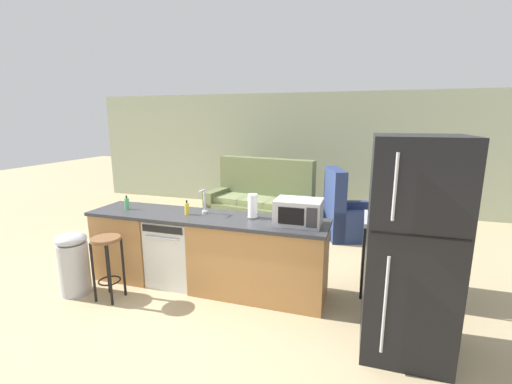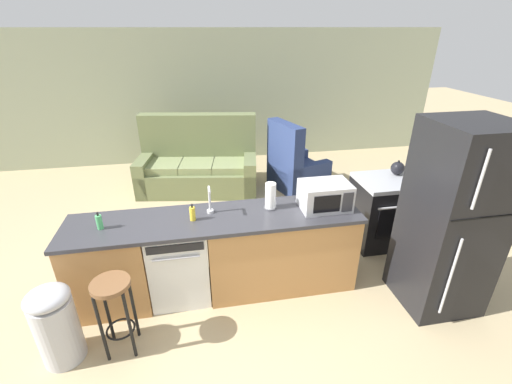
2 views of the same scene
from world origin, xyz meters
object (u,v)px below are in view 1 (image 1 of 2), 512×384
(microwave, at_px, (298,212))
(kettle, at_px, (414,210))
(dish_soap_bottle, at_px, (127,203))
(soap_bottle, at_px, (187,209))
(dishwasher, at_px, (177,250))
(bar_stool, at_px, (107,255))
(refrigerator, at_px, (411,249))
(stove_range, at_px, (396,256))
(armchair, at_px, (345,217))
(trash_bin, at_px, (73,263))
(paper_towel_roll, at_px, (253,206))
(couch, at_px, (261,203))

(microwave, relative_size, kettle, 2.44)
(dish_soap_bottle, bearing_deg, soap_bottle, 0.26)
(dishwasher, bearing_deg, bar_stool, -129.63)
(refrigerator, relative_size, dish_soap_bottle, 10.82)
(stove_range, bearing_deg, microwave, -152.81)
(microwave, xyz_separation_m, dish_soap_bottle, (-2.21, -0.01, -0.07))
(refrigerator, height_order, microwave, refrigerator)
(armchair, bearing_deg, dish_soap_bottle, -137.20)
(soap_bottle, bearing_deg, dishwasher, 176.05)
(dishwasher, xyz_separation_m, trash_bin, (-1.00, -0.63, -0.04))
(soap_bottle, bearing_deg, paper_towel_roll, 7.40)
(dishwasher, distance_m, kettle, 2.91)
(dishwasher, xyz_separation_m, bar_stool, (-0.52, -0.62, 0.11))
(microwave, relative_size, soap_bottle, 2.84)
(microwave, xyz_separation_m, kettle, (1.24, 0.68, -0.05))
(refrigerator, relative_size, paper_towel_roll, 6.76)
(stove_range, xyz_separation_m, dish_soap_bottle, (-3.28, -0.56, 0.52))
(dish_soap_bottle, bearing_deg, paper_towel_roll, 3.72)
(dish_soap_bottle, distance_m, bar_stool, 0.77)
(stove_range, distance_m, kettle, 0.58)
(dishwasher, bearing_deg, armchair, 51.23)
(paper_towel_roll, relative_size, couch, 0.13)
(paper_towel_roll, xyz_separation_m, bar_stool, (-1.49, -0.71, -0.50))
(kettle, bearing_deg, soap_bottle, -165.07)
(trash_bin, bearing_deg, soap_bottle, 27.83)
(dish_soap_bottle, xyz_separation_m, armchair, (2.60, 2.41, -0.62))
(stove_range, bearing_deg, refrigerator, -90.01)
(dishwasher, xyz_separation_m, stove_range, (2.60, 0.55, 0.03))
(bar_stool, distance_m, couch, 3.44)
(microwave, relative_size, bar_stool, 0.68)
(microwave, height_order, paper_towel_roll, paper_towel_roll)
(microwave, distance_m, kettle, 1.41)
(stove_range, xyz_separation_m, microwave, (-1.07, -0.55, 0.59))
(refrigerator, bearing_deg, microwave, 152.87)
(paper_towel_roll, bearing_deg, microwave, -9.53)
(dish_soap_bottle, distance_m, armchair, 3.60)
(dishwasher, distance_m, trash_bin, 1.19)
(bar_stool, bearing_deg, armchair, 51.05)
(dishwasher, bearing_deg, trash_bin, -147.66)
(soap_bottle, xyz_separation_m, trash_bin, (-1.18, -0.62, -0.59))
(kettle, height_order, trash_bin, kettle)
(refrigerator, xyz_separation_m, soap_bottle, (-2.42, 0.54, 0.02))
(paper_towel_roll, xyz_separation_m, armchair, (0.95, 2.30, -0.69))
(trash_bin, distance_m, couch, 3.59)
(dishwasher, relative_size, trash_bin, 1.14)
(dish_soap_bottle, bearing_deg, bar_stool, -74.79)
(dishwasher, height_order, armchair, armchair)
(microwave, bearing_deg, bar_stool, -163.12)
(dish_soap_bottle, xyz_separation_m, couch, (0.96, 2.73, -0.58))
(microwave, xyz_separation_m, couch, (-1.25, 2.72, -0.65))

